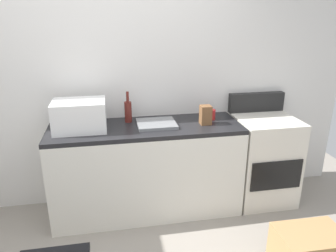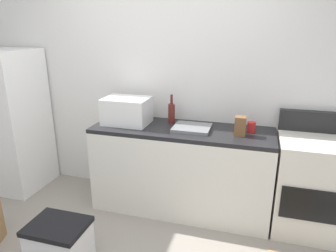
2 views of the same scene
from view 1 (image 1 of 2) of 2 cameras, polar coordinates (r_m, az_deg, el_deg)
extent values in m
cube|color=silver|center=(3.22, -10.27, 8.46)|extent=(5.00, 0.10, 2.60)
cube|color=silver|center=(3.19, -3.79, -7.97)|extent=(1.80, 0.60, 0.86)
cube|color=black|center=(3.01, -3.97, -0.35)|extent=(1.80, 0.60, 0.04)
cube|color=silver|center=(3.52, 16.43, -5.69)|extent=(0.60, 0.60, 0.90)
cube|color=black|center=(3.29, 18.74, -8.33)|extent=(0.52, 0.02, 0.30)
cube|color=black|center=(3.55, 15.43, 4.12)|extent=(0.60, 0.08, 0.20)
cube|color=white|center=(2.96, -15.44, 1.81)|extent=(0.46, 0.34, 0.27)
cube|color=slate|center=(3.01, -2.06, 0.39)|extent=(0.36, 0.32, 0.03)
cylinder|color=#591E19|center=(3.10, -7.11, 2.50)|extent=(0.07, 0.07, 0.20)
cylinder|color=#591E19|center=(3.06, -7.22, 5.19)|extent=(0.03, 0.03, 0.10)
cylinder|color=red|center=(3.20, 7.71, 2.04)|extent=(0.08, 0.08, 0.10)
cube|color=brown|center=(3.04, 6.70, 1.97)|extent=(0.10, 0.10, 0.18)
cube|color=#A37A4C|center=(2.83, 23.72, -19.88)|extent=(0.51, 0.36, 0.36)
camera|label=2|loc=(0.98, 78.86, 1.95)|focal=32.69mm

